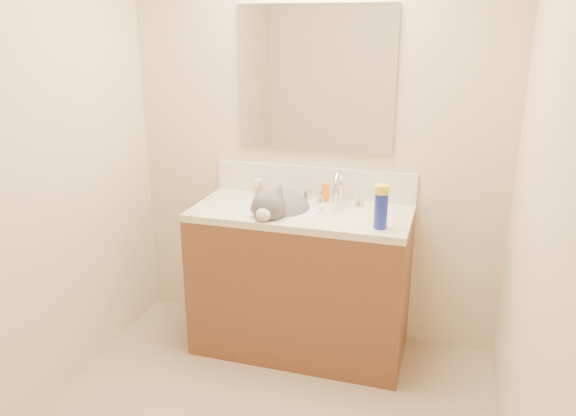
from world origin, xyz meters
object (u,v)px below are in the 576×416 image
Objects in this scene: faucet at (339,191)px; silver_jar at (307,195)px; pill_bottle at (259,187)px; cat at (278,211)px; spray_can at (381,211)px; vanity_cabinet at (300,284)px; basin at (279,221)px; amber_bottle at (325,192)px.

faucet is 0.21m from silver_jar.
pill_bottle is 1.82× the size of silver_jar.
faucet is 0.57× the size of cat.
spray_can is at bearing -10.70° from cat.
spray_can is at bearing -19.48° from vanity_cabinet.
basin is 4.13× the size of amber_bottle.
vanity_cabinet is 2.46× the size of cat.
pill_bottle is 0.30m from silver_jar.
faucet reaches higher than spray_can.
basin is 0.33m from amber_bottle.
silver_jar is 0.29× the size of spray_can.
basin is at bearing 167.15° from spray_can.
silver_jar is (0.10, 0.22, 0.10)m from basin.
amber_bottle is (-0.09, 0.05, -0.03)m from faucet.
faucet is (0.30, 0.17, 0.16)m from basin.
cat reaches higher than vanity_cabinet.
spray_can reaches higher than silver_jar.
amber_bottle reaches higher than pill_bottle.
spray_can is at bearing -36.44° from silver_jar.
faucet is at bearing -30.11° from amber_bottle.
spray_can is at bearing -24.61° from pill_bottle.
amber_bottle is 0.60× the size of spray_can.
faucet is at bearing -6.39° from pill_bottle.
amber_bottle is at bearing 0.43° from silver_jar.
silver_jar is 0.59m from spray_can.
amber_bottle reaches higher than basin.
pill_bottle is 0.54× the size of spray_can.
vanity_cabinet is at bearing 14.04° from basin.
pill_bottle is (-0.19, 0.22, 0.06)m from cat.
basin is at bearing -150.88° from faucet.
basin is (-0.12, -0.03, 0.38)m from vanity_cabinet.
spray_can is (0.37, -0.35, 0.04)m from amber_bottle.
cat is at bearing -48.92° from pill_bottle.
spray_can is (0.46, -0.16, 0.54)m from vanity_cabinet.
faucet is at bearing 30.88° from cat.
vanity_cabinet is at bearing -142.71° from faucet.
silver_jar is at bearing 94.91° from vanity_cabinet.
spray_can reaches higher than pill_bottle.
cat is at bearing -134.61° from amber_bottle.
pill_bottle is at bearing 133.24° from cat.
faucet reaches higher than basin.
vanity_cabinet is 6.58× the size of spray_can.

